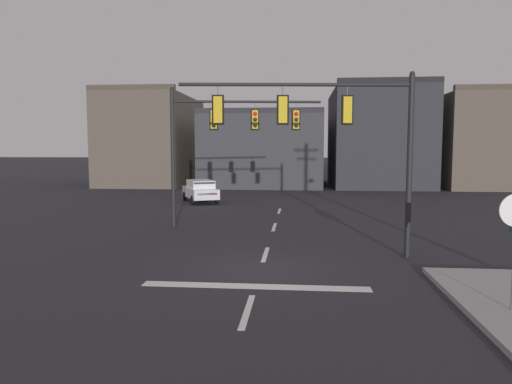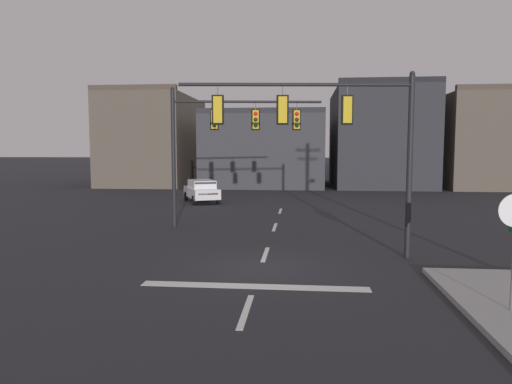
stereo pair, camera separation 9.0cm
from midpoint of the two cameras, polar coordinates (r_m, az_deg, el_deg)
ground_plane at (r=15.18m, az=0.44°, el=-9.32°), size 400.00×400.00×0.00m
stop_bar_paint at (r=13.26m, az=-0.30°, el=-11.47°), size 6.40×0.50×0.01m
lane_centreline at (r=17.12m, az=1.01°, el=-7.63°), size 0.16×26.40×0.01m
signal_mast_near_side at (r=16.46m, az=9.34°, el=7.83°), size 8.06×1.02×6.49m
signal_mast_far_side at (r=22.84m, az=-4.43°, el=7.31°), size 7.25×1.10×6.81m
car_lot_nearside at (r=33.89m, az=-6.90°, el=0.20°), size 3.46×4.75×1.61m
building_row at (r=49.66m, az=6.26°, el=5.95°), size 42.41×13.42×10.27m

